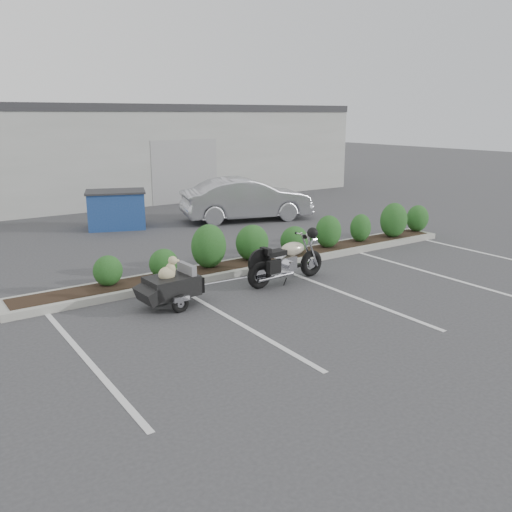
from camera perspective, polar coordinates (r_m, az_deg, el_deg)
ground at (r=11.03m, az=2.85°, el=-4.36°), size 90.00×90.00×0.00m
planter_kerb at (r=13.27m, az=0.55°, el=-0.70°), size 12.00×1.00×0.15m
building at (r=26.11m, az=-20.67°, el=10.27°), size 26.00×10.00×4.00m
motorcycle at (r=11.88m, az=3.26°, el=-0.52°), size 2.12×0.72×1.21m
pet_trailer at (r=10.51m, az=-8.93°, el=-3.07°), size 1.69×0.95×1.01m
sedan at (r=18.92m, az=-1.00°, el=6.00°), size 4.72×2.72×1.47m
dumpster at (r=18.16m, az=-14.49°, el=4.79°), size 2.19×1.84×1.22m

